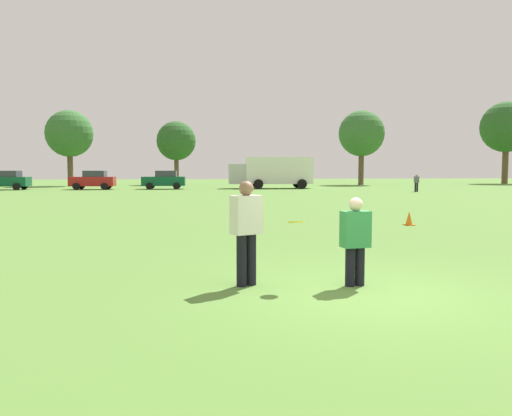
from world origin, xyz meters
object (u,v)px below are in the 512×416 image
player_defender (355,237)px  parked_car_center (164,180)px  player_thrower (246,227)px  parked_car_near_left (6,180)px  traffic_cone (409,219)px  box_truck (272,171)px  parked_car_mid_left (93,180)px  frisbee (296,222)px  bystander_sideline_watcher (416,182)px

player_defender → parked_car_center: bearing=95.7°
player_thrower → parked_car_center: size_ratio=0.40×
parked_car_center → player_defender: bearing=-84.3°
player_defender → parked_car_near_left: size_ratio=0.34×
player_defender → parked_car_center: size_ratio=0.34×
traffic_cone → box_truck: 34.77m
parked_car_mid_left → parked_car_center: 6.79m
player_thrower → player_defender: player_thrower is taller
parked_car_center → box_truck: size_ratio=0.50×
parked_car_near_left → parked_car_center: same height
player_thrower → frisbee: size_ratio=6.36×
player_defender → parked_car_center: (-4.29, 42.83, 0.11)m
traffic_cone → bystander_sideline_watcher: bearing=63.2°
frisbee → bystander_sideline_watcher: bystander_sideline_watcher is taller
parked_car_near_left → bystander_sideline_watcher: size_ratio=2.79×
box_truck → parked_car_center: bearing=-178.3°
parked_car_near_left → player_defender: bearing=-66.2°
player_thrower → player_defender: (1.76, -0.29, -0.16)m
frisbee → parked_car_mid_left: 43.94m
parked_car_center → box_truck: bearing=1.7°
parked_car_near_left → box_truck: bearing=-0.4°
player_defender → box_truck: box_truck is taller
player_thrower → parked_car_center: 42.61m
player_thrower → box_truck: (8.41, 42.86, 0.78)m
parked_car_near_left → box_truck: 25.78m
traffic_cone → parked_car_mid_left: (-16.07, 34.37, 0.69)m
player_thrower → parked_car_mid_left: bearing=102.4°
player_defender → bystander_sideline_watcher: size_ratio=0.95×
player_thrower → player_defender: 1.79m
frisbee → parked_car_near_left: bearing=112.8°
box_truck → traffic_cone: bearing=-92.7°
player_thrower → parked_car_mid_left: size_ratio=0.40×
box_truck → parked_car_mid_left: bearing=-179.0°
traffic_cone → box_truck: size_ratio=0.06×
player_thrower → frisbee: player_thrower is taller
traffic_cone → bystander_sideline_watcher: size_ratio=0.31×
player_defender → player_thrower: bearing=170.8°
traffic_cone → parked_car_mid_left: parked_car_mid_left is taller
player_defender → box_truck: bearing=81.2°
frisbee → traffic_cone: (5.97, 8.39, -0.84)m
frisbee → traffic_cone: 10.33m
frisbee → parked_car_near_left: 46.90m
frisbee → parked_car_mid_left: (-10.10, 42.76, -0.14)m
box_truck → bystander_sideline_watcher: bearing=-41.7°
traffic_cone → parked_car_center: (-9.27, 34.38, 0.69)m
player_thrower → traffic_cone: 10.62m
player_thrower → frisbee: 0.82m
parked_car_near_left → traffic_cone: bearing=-55.3°
parked_car_mid_left → box_truck: size_ratio=0.50×
player_thrower → traffic_cone: player_thrower is taller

